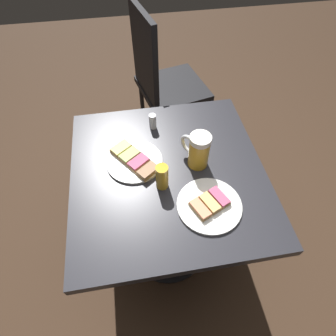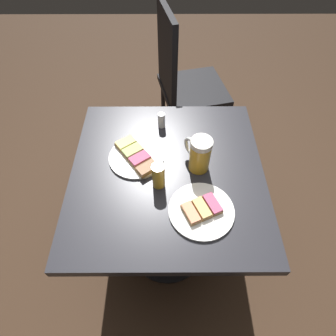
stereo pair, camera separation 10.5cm
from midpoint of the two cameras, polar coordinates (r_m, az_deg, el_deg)
name	(u,v)px [view 1 (the left image)]	position (r m, az deg, el deg)	size (l,w,h in m)	color
ground_plane	(168,244)	(1.68, -1.85, -15.49)	(6.00, 6.00, 0.00)	#382619
cafe_table	(168,193)	(1.18, -2.53, -5.24)	(0.76, 0.74, 0.70)	black
plate_near	(209,205)	(0.97, 5.43, -7.70)	(0.23, 0.23, 0.03)	white
plate_far	(134,160)	(1.10, -9.64, 1.41)	(0.22, 0.22, 0.03)	white
beer_mug	(198,150)	(1.03, 3.32, 3.51)	(0.12, 0.10, 0.15)	gold
beer_glass_small	(162,177)	(0.98, -4.28, -2.03)	(0.05, 0.05, 0.11)	gold
salt_shaker	(153,121)	(1.20, -5.68, 9.36)	(0.03, 0.03, 0.07)	silver
cafe_chair	(162,80)	(1.74, -3.07, 17.42)	(0.46, 0.46, 0.98)	black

